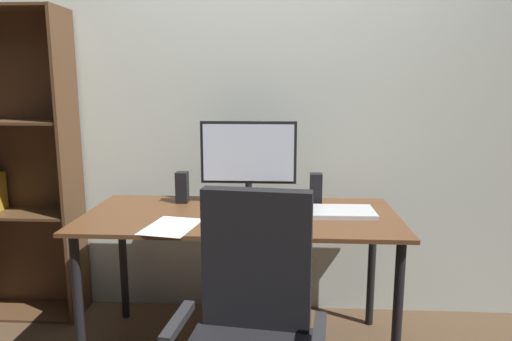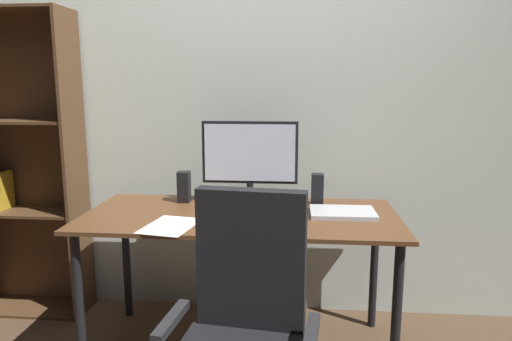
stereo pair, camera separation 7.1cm
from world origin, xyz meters
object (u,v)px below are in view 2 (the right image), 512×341
Objects in this scene: monitor at (250,157)px; bookshelf at (24,169)px; mouse at (293,222)px; desk at (241,229)px; coffee_mug at (273,204)px; laptop at (343,213)px; speaker_left at (184,187)px; speaker_right at (317,189)px; keyboard at (240,222)px.

monitor is 1.39m from bookshelf.
monitor is 0.29× the size of bookshelf.
bookshelf is (-1.62, 0.54, 0.13)m from mouse.
coffee_mug reaches higher than desk.
desk is at bearing 160.56° from mouse.
coffee_mug is 0.30× the size of laptop.
desk is 0.43m from speaker_left.
monitor is 0.40m from speaker_right.
keyboard is (-0.00, -0.39, -0.25)m from monitor.
keyboard is at bearing -158.25° from laptop.
desk is 16.34× the size of coffee_mug.
keyboard is (0.02, -0.17, 0.09)m from desk.
bookshelf is at bearing 175.15° from speaker_right.
laptop is at bearing -21.79° from monitor.
speaker_right is at bearing 28.67° from desk.
monitor is at bearing 91.60° from keyboard.
monitor is 5.38× the size of coffee_mug.
desk is at bearing -14.94° from bookshelf.
coffee_mug is (0.16, 0.05, 0.13)m from desk.
coffee_mug is 0.57× the size of speaker_right.
desk is 3.04× the size of monitor.
desk is 16.35× the size of mouse.
keyboard is at bearing -21.27° from bookshelf.
monitor is 0.31m from coffee_mug.
speaker_left is at bearing 135.16° from keyboard.
bookshelf reaches higher than mouse.
monitor is at bearing 135.21° from mouse.
speaker_left and speaker_right have the same top height.
mouse is 0.30× the size of laptop.
mouse is 0.56× the size of speaker_right.
laptop is (0.35, -0.02, -0.03)m from coffee_mug.
monitor reaches higher than desk.
speaker_right reaches higher than laptop.
speaker_left is at bearing 147.89° from desk.
speaker_right is (0.39, 0.21, 0.17)m from desk.
bookshelf reaches higher than speaker_right.
speaker_left is 0.73m from speaker_right.
keyboard is 1.71× the size of speaker_right.
laptop is at bearing 3.07° from desk.
keyboard reaches higher than desk.
bookshelf is (-1.74, 0.15, 0.06)m from speaker_right.
mouse reaches higher than keyboard.
mouse is 0.72m from speaker_left.
bookshelf is at bearing 171.70° from speaker_left.
speaker_left reaches higher than coffee_mug.
speaker_left is at bearing 167.02° from laptop.
mouse is 1.00× the size of coffee_mug.
desk is 0.20m from keyboard.
bookshelf reaches higher than monitor.
laptop is (0.49, 0.20, 0.00)m from keyboard.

